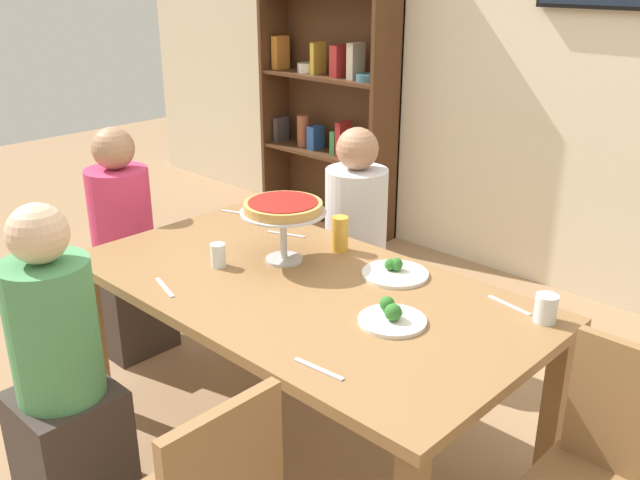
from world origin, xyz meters
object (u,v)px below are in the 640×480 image
at_px(bookshelf, 331,78).
at_px(cutlery_knife_near, 165,287).
at_px(deep_dish_pizza_stand, 283,211).
at_px(cutlery_fork_far, 319,369).
at_px(diner_near_left, 62,383).
at_px(cutlery_spare_fork, 509,305).
at_px(water_glass_clear_near, 546,308).
at_px(water_glass_clear_far, 218,255).
at_px(cutlery_knife_far, 286,234).
at_px(diner_far_left, 355,259).
at_px(salad_plate_near_diner, 392,316).
at_px(cutlery_fork_near, 238,213).
at_px(dining_table, 302,304).
at_px(diner_head_west, 125,258).
at_px(salad_plate_far_diner, 395,272).
at_px(beer_glass_amber_tall, 340,234).

relative_size(bookshelf, cutlery_knife_near, 12.29).
bearing_deg(deep_dish_pizza_stand, cutlery_fork_far, -36.43).
bearing_deg(diner_near_left, cutlery_spare_fork, -42.52).
distance_m(water_glass_clear_near, cutlery_knife_near, 1.35).
relative_size(water_glass_clear_far, cutlery_knife_far, 0.52).
relative_size(cutlery_knife_near, cutlery_fork_far, 1.00).
relative_size(diner_far_left, water_glass_clear_near, 12.00).
height_order(salad_plate_near_diner, cutlery_knife_near, salad_plate_near_diner).
relative_size(cutlery_fork_near, cutlery_fork_far, 1.00).
distance_m(dining_table, cutlery_fork_near, 0.87).
bearing_deg(cutlery_fork_far, diner_head_west, 163.32).
relative_size(diner_far_left, cutlery_fork_far, 6.39).
bearing_deg(cutlery_fork_near, dining_table, 134.51).
distance_m(salad_plate_far_diner, cutlery_fork_far, 0.73).
bearing_deg(diner_far_left, diner_near_left, -0.64).
xyz_separation_m(diner_near_left, salad_plate_near_diner, (0.83, 0.78, 0.27)).
distance_m(bookshelf, salad_plate_far_diner, 2.60).
distance_m(diner_head_west, salad_plate_far_diner, 1.48).
xyz_separation_m(diner_head_west, water_glass_clear_near, (2.01, 0.38, 0.30)).
height_order(bookshelf, diner_head_west, bookshelf).
bearing_deg(diner_far_left, cutlery_fork_near, -43.79).
relative_size(water_glass_clear_near, water_glass_clear_far, 1.02).
height_order(water_glass_clear_near, cutlery_knife_far, water_glass_clear_near).
bearing_deg(salad_plate_near_diner, diner_near_left, -136.96).
bearing_deg(diner_head_west, dining_table, 0.95).
distance_m(diner_near_left, cutlery_spare_fork, 1.58).
distance_m(water_glass_clear_near, water_glass_clear_far, 1.24).
bearing_deg(cutlery_knife_far, dining_table, 122.32).
xyz_separation_m(deep_dish_pizza_stand, cutlery_knife_near, (-0.13, -0.48, -0.21)).
distance_m(deep_dish_pizza_stand, cutlery_knife_near, 0.54).
height_order(diner_far_left, salad_plate_near_diner, diner_far_left).
distance_m(salad_plate_near_diner, salad_plate_far_diner, 0.38).
relative_size(water_glass_clear_far, cutlery_fork_far, 0.52).
distance_m(diner_near_left, salad_plate_near_diner, 1.17).
distance_m(water_glass_clear_far, cutlery_spare_fork, 1.11).
bearing_deg(diner_far_left, diner_head_west, -46.59).
bearing_deg(diner_near_left, cutlery_knife_near, -9.57).
bearing_deg(cutlery_knife_near, diner_near_left, -82.76).
bearing_deg(cutlery_spare_fork, cutlery_fork_far, 85.31).
distance_m(bookshelf, water_glass_clear_near, 3.03).
bearing_deg(water_glass_clear_near, cutlery_knife_far, -177.90).
bearing_deg(dining_table, cutlery_fork_near, 155.78).
relative_size(beer_glass_amber_tall, cutlery_knife_near, 0.82).
height_order(dining_table, diner_near_left, diner_near_left).
height_order(salad_plate_far_diner, cutlery_fork_far, salad_plate_far_diner).
xyz_separation_m(dining_table, cutlery_knife_far, (-0.41, 0.32, 0.08)).
relative_size(diner_head_west, water_glass_clear_far, 12.22).
relative_size(deep_dish_pizza_stand, salad_plate_far_diner, 1.33).
bearing_deg(cutlery_spare_fork, beer_glass_amber_tall, 12.08).
distance_m(deep_dish_pizza_stand, water_glass_clear_near, 1.04).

